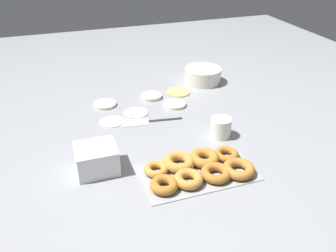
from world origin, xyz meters
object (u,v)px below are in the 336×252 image
Objects in this scene: pancake_4 at (136,112)px; pancake_0 at (175,104)px; batter_bowl at (203,75)px; donut_tray at (199,169)px; pancake_3 at (105,104)px; container_stack at (97,159)px; spatula at (142,122)px; paper_cup at (221,128)px; pancake_1 at (151,96)px; pancake_2 at (178,92)px; pancake_5 at (112,121)px.

pancake_0 is at bearing 3.99° from pancake_4.
donut_tray is at bearing -114.68° from batter_bowl.
pancake_3 is at bearing 160.49° from pancake_0.
container_stack is 0.51× the size of spatula.
pancake_0 is 0.73× the size of container_stack.
spatula is at bearing -60.08° from pancake_3.
batter_bowl reaches higher than pancake_3.
spatula is (-0.18, -0.10, -0.00)m from pancake_0.
pancake_0 is 0.32m from pancake_3.
spatula is (-0.41, -0.31, -0.03)m from batter_bowl.
paper_cup is 0.30× the size of spatula.
pancake_4 is at bearing -130.42° from pancake_1.
pancake_1 is at bearing 88.40° from donut_tray.
pancake_2 and pancake_4 have the same top height.
pancake_1 reaches higher than spatula.
pancake_3 is 0.54× the size of batter_bowl.
pancake_4 is at bearing -79.60° from spatula.
pancake_1 reaches higher than pancake_4.
pancake_1 reaches higher than pancake_3.
paper_cup reaches higher than pancake_3.
donut_tray is 0.34m from container_stack.
pancake_2 is 0.85× the size of container_stack.
pancake_4 is at bearing -151.58° from batter_bowl.
pancake_4 is (-0.18, -0.01, -0.00)m from pancake_0.
pancake_5 is 0.59m from batter_bowl.
pancake_2 and pancake_5 have the same top height.
pancake_3 is (-0.30, 0.11, -0.00)m from pancake_0.
pancake_0 is 0.31m from paper_cup.
donut_tray reaches higher than pancake_2.
pancake_1 reaches higher than pancake_0.
pancake_2 is (0.14, 0.01, -0.00)m from pancake_1.
pancake_3 is at bearing 90.24° from pancake_5.
paper_cup is (0.08, -0.30, 0.03)m from pancake_0.
donut_tray is 1.45× the size of spatula.
pancake_0 is at bearing 104.52° from paper_cup.
paper_cup reaches higher than pancake_0.
batter_bowl is at bearing 65.32° from donut_tray.
pancake_4 is at bearing -150.41° from pancake_2.
pancake_2 is 0.33m from spatula.
pancake_3 reaches higher than spatula.
batter_bowl is (0.52, 0.10, 0.03)m from pancake_3.
batter_bowl is at bearing -134.82° from spatula.
pancake_1 is 0.51× the size of batter_bowl.
container_stack reaches higher than donut_tray.
pancake_0 is 0.98× the size of pancake_5.
batter_bowl is (0.30, 0.10, 0.03)m from pancake_1.
pancake_1 is 0.83× the size of pancake_2.
pancake_0 is 0.14m from pancake_1.
batter_bowl is at bearing 26.88° from pancake_5.
paper_cup is (0.26, -0.29, 0.03)m from pancake_4.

